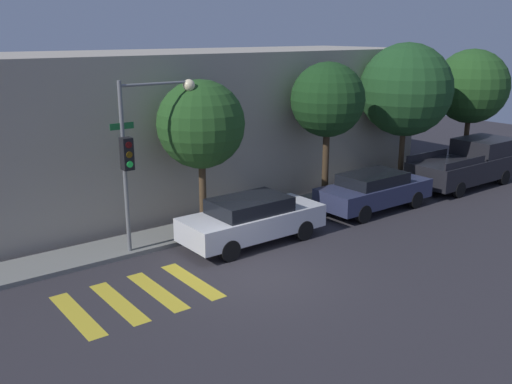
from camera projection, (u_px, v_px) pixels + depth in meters
The scene contains 12 objects.
ground_plane at pixel (256, 277), 15.17m from camera, with size 60.00×60.00×0.00m, color #2D2B30.
sidewalk at pixel (180, 233), 18.21m from camera, with size 26.00×1.61×0.14m, color slate.
building_row at pixel (119, 131), 20.70m from camera, with size 26.00×6.00×5.58m, color #A89E8E.
crosswalk at pixel (138, 297), 14.01m from camera, with size 3.53×2.60×0.00m.
traffic_light_pole at pixel (142, 139), 15.98m from camera, with size 2.69×0.56×5.03m.
sedan_near_corner at pixel (252, 219), 17.41m from camera, with size 4.54×1.78×1.45m.
sedan_middle at pixel (374, 190), 20.63m from camera, with size 4.53×1.76×1.40m.
pickup_truck at pixel (468, 163), 24.01m from camera, with size 5.24×2.07×1.88m.
tree_near_corner at pixel (201, 125), 17.60m from camera, with size 2.75×2.75×4.91m.
tree_midblock at pixel (328, 100), 20.66m from camera, with size 2.72×2.72×5.27m.
tree_far_end at pixel (406, 90), 23.20m from camera, with size 3.78×3.78×5.90m.
tree_behind_truck at pixel (471, 87), 25.95m from camera, with size 3.35×3.35×5.56m.
Camera 1 is at (-8.47, -11.13, 6.29)m, focal length 40.00 mm.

